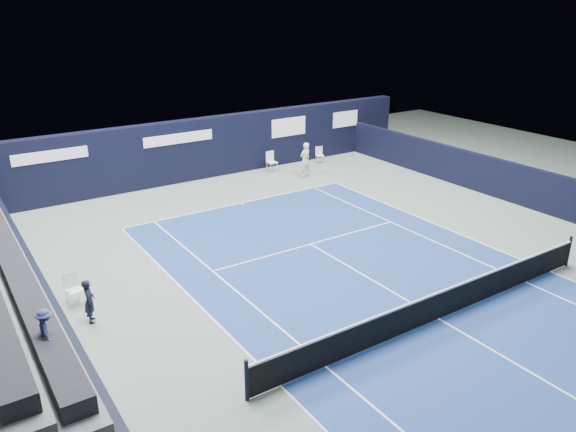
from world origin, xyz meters
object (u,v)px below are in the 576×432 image
(folding_chair_back_b, at_px, (319,154))
(tennis_net, at_px, (440,304))
(folding_chair_back_a, at_px, (271,158))
(line_judge_chair, at_px, (73,286))
(tennis_player, at_px, (305,159))

(folding_chair_back_b, distance_m, tennis_net, 16.96)
(folding_chair_back_a, distance_m, line_judge_chair, 15.26)
(folding_chair_back_a, relative_size, folding_chair_back_b, 1.17)
(folding_chair_back_a, relative_size, tennis_net, 0.08)
(tennis_net, bearing_deg, folding_chair_back_a, 75.91)
(folding_chair_back_a, relative_size, line_judge_chair, 1.07)
(line_judge_chair, bearing_deg, folding_chair_back_a, 21.19)
(folding_chair_back_a, xyz_separation_m, folding_chair_back_b, (3.18, -0.14, -0.20))
(folding_chair_back_a, xyz_separation_m, tennis_player, (1.01, -1.81, 0.17))
(folding_chair_back_a, relative_size, tennis_player, 0.61)
(line_judge_chair, height_order, tennis_player, tennis_player)
(tennis_net, xyz_separation_m, tennis_player, (4.92, 13.74, 0.38))
(folding_chair_back_a, distance_m, tennis_net, 16.04)
(folding_chair_back_b, distance_m, line_judge_chair, 17.89)
(line_judge_chair, height_order, tennis_net, tennis_net)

